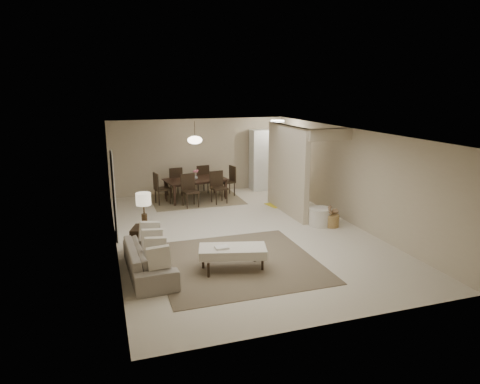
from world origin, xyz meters
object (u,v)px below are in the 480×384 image
object	(u,v)px
round_pouf	(320,217)
dining_table	(196,189)
side_table	(146,240)
ottoman_bench	(233,252)
pantry_cabinet	(267,160)
sofa	(149,260)
wicker_basket	(331,221)

from	to	relation	value
round_pouf	dining_table	size ratio (longest dim) A/B	0.31
side_table	ottoman_bench	bearing A→B (deg)	-42.32
pantry_cabinet	ottoman_bench	size ratio (longest dim) A/B	1.48
sofa	side_table	world-z (taller)	side_table
side_table	dining_table	distance (m)	4.63
ottoman_bench	side_table	distance (m)	2.08
ottoman_bench	side_table	world-z (taller)	side_table
pantry_cabinet	dining_table	bearing A→B (deg)	-165.51
pantry_cabinet	sofa	size ratio (longest dim) A/B	1.06
wicker_basket	dining_table	bearing A→B (deg)	125.91
round_pouf	wicker_basket	xyz separation A→B (m)	(0.23, -0.18, -0.07)
sofa	side_table	size ratio (longest dim) A/B	3.35
side_table	round_pouf	xyz separation A→B (m)	(4.54, 0.56, -0.06)
sofa	ottoman_bench	distance (m)	1.62
sofa	ottoman_bench	bearing A→B (deg)	-103.10
dining_table	sofa	bearing A→B (deg)	-120.99
sofa	round_pouf	world-z (taller)	sofa
side_table	round_pouf	size ratio (longest dim) A/B	0.99
pantry_cabinet	sofa	bearing A→B (deg)	-128.83
ottoman_bench	side_table	xyz separation A→B (m)	(-1.54, 1.40, -0.08)
ottoman_bench	side_table	bearing A→B (deg)	152.35
sofa	pantry_cabinet	bearing A→B (deg)	-41.24
sofa	wicker_basket	size ratio (longest dim) A/B	5.23
pantry_cabinet	ottoman_bench	xyz separation A→B (m)	(-3.21, -6.26, -0.67)
pantry_cabinet	ottoman_bench	world-z (taller)	pantry_cabinet
round_pouf	wicker_basket	size ratio (longest dim) A/B	1.57
round_pouf	side_table	bearing A→B (deg)	-173.01
sofa	ottoman_bench	world-z (taller)	sofa
sofa	round_pouf	xyz separation A→B (m)	(4.59, 1.66, -0.06)
dining_table	round_pouf	bearing A→B (deg)	-64.60
sofa	dining_table	bearing A→B (deg)	-23.96
side_table	dining_table	size ratio (longest dim) A/B	0.31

